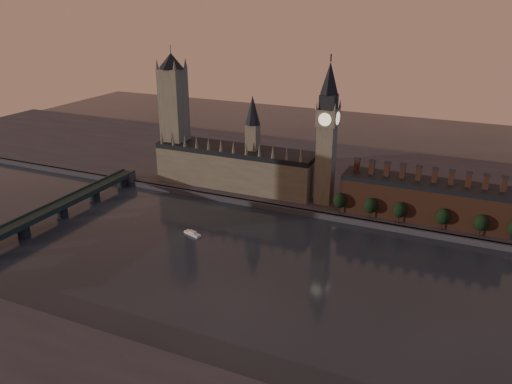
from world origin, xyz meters
TOP-DOWN VIEW (x-y plane):
  - ground at (0.00, 0.00)m, footprint 900.00×900.00m
  - north_bank at (0.00, 178.04)m, footprint 900.00×182.00m
  - palace_of_westminster at (-64.41, 114.91)m, footprint 130.00×30.30m
  - victoria_tower at (-120.00, 115.00)m, footprint 24.00×24.00m
  - big_ben at (10.00, 110.00)m, footprint 15.00×15.00m
  - chimney_block at (80.00, 110.00)m, footprint 110.00×25.00m
  - embankment_tree_0 at (25.80, 94.70)m, footprint 8.60×8.60m
  - embankment_tree_1 at (47.58, 94.58)m, footprint 8.60×8.60m
  - embankment_tree_2 at (66.95, 94.85)m, footprint 8.60×8.60m
  - embankment_tree_3 at (94.39, 95.45)m, footprint 8.60×8.60m
  - embankment_tree_4 at (117.28, 95.14)m, footprint 8.60×8.60m
  - westminster_bridge at (-155.00, -2.70)m, footprint 14.00×200.00m
  - river_boat at (-55.11, 29.55)m, footprint 13.55×7.62m

SIDE VIEW (x-z plane):
  - ground at x=0.00m, z-range 0.00..0.00m
  - river_boat at x=-55.11m, z-range -0.31..2.30m
  - north_bank at x=0.00m, z-range 0.00..4.00m
  - westminster_bridge at x=-155.00m, z-range 1.66..13.21m
  - embankment_tree_0 at x=25.80m, z-range 6.03..20.91m
  - embankment_tree_1 at x=47.58m, z-range 6.03..20.91m
  - embankment_tree_2 at x=66.95m, z-range 6.03..20.91m
  - embankment_tree_3 at x=94.39m, z-range 6.03..20.91m
  - embankment_tree_4 at x=117.28m, z-range 6.03..20.91m
  - chimney_block at x=80.00m, z-range -0.68..36.32m
  - palace_of_westminster at x=-64.41m, z-range -15.37..58.63m
  - big_ben at x=10.00m, z-range 3.33..110.33m
  - victoria_tower at x=-120.00m, z-range 5.09..113.09m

